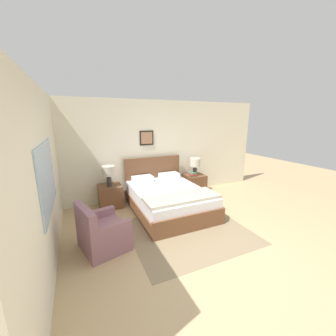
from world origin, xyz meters
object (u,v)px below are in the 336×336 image
(bed, at_px, (168,198))
(nightstand_near_window, at_px, (110,196))
(nightstand_by_door, at_px, (195,184))
(table_lamp_near_window, at_px, (108,172))
(armchair, at_px, (102,233))
(table_lamp_by_door, at_px, (195,163))

(bed, relative_size, nightstand_near_window, 3.89)
(bed, bearing_deg, nightstand_by_door, 33.12)
(bed, xyz_separation_m, table_lamp_near_window, (-1.21, 0.76, 0.59))
(armchair, relative_size, table_lamp_by_door, 1.81)
(armchair, xyz_separation_m, nightstand_by_door, (2.80, 1.67, -0.01))
(table_lamp_by_door, bearing_deg, armchair, -149.42)
(bed, height_order, table_lamp_near_window, bed)
(bed, height_order, armchair, bed)
(armchair, xyz_separation_m, table_lamp_near_window, (0.39, 1.64, 0.61))
(armchair, relative_size, nightstand_by_door, 1.64)
(armchair, height_order, nightstand_near_window, armchair)
(armchair, xyz_separation_m, nightstand_near_window, (0.40, 1.67, -0.01))
(nightstand_by_door, bearing_deg, table_lamp_by_door, -129.31)
(nightstand_near_window, height_order, table_lamp_by_door, table_lamp_by_door)
(bed, relative_size, nightstand_by_door, 3.89)
(table_lamp_by_door, bearing_deg, nightstand_near_window, 179.42)
(nightstand_near_window, bearing_deg, nightstand_by_door, 0.00)
(table_lamp_by_door, bearing_deg, bed, -147.26)
(bed, relative_size, armchair, 2.37)
(nightstand_near_window, relative_size, table_lamp_near_window, 1.10)
(nightstand_near_window, xyz_separation_m, table_lamp_near_window, (-0.01, -0.02, 0.62))
(nightstand_by_door, bearing_deg, armchair, -149.23)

